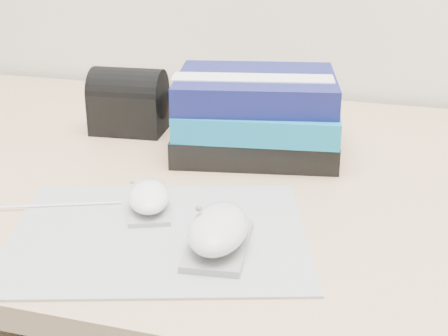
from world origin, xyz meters
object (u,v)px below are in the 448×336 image
(pouch, at_px, (129,101))
(book_stack, at_px, (257,114))
(mouse_rear, at_px, (149,198))
(mouse_front, at_px, (218,231))
(desk, at_px, (274,286))

(pouch, bearing_deg, book_stack, -7.77)
(mouse_rear, xyz_separation_m, book_stack, (0.08, 0.25, 0.04))
(mouse_front, bearing_deg, pouch, 126.85)
(mouse_rear, height_order, mouse_front, mouse_front)
(mouse_rear, xyz_separation_m, mouse_front, (0.11, -0.07, 0.00))
(mouse_rear, bearing_deg, desk, 63.79)
(desk, xyz_separation_m, pouch, (-0.27, 0.05, 0.29))
(mouse_front, height_order, book_stack, book_stack)
(mouse_front, distance_m, book_stack, 0.32)
(desk, height_order, pouch, pouch)
(book_stack, xyz_separation_m, pouch, (-0.23, 0.03, -0.01))
(book_stack, bearing_deg, mouse_rear, -107.00)
(pouch, bearing_deg, mouse_front, -53.15)
(desk, height_order, mouse_rear, mouse_rear)
(book_stack, height_order, pouch, book_stack)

